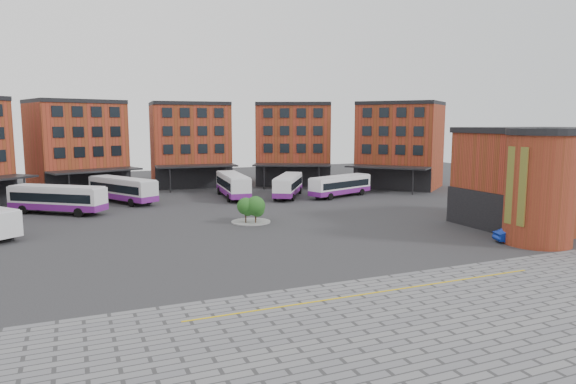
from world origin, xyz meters
name	(u,v)px	position (x,y,z in m)	size (l,w,h in m)	color
ground	(273,248)	(0.00, 0.00, 0.00)	(160.00, 160.00, 0.00)	#28282B
paving_zone	(464,339)	(2.00, -22.00, 0.01)	(50.00, 22.00, 0.02)	slate
yellow_line	(379,292)	(2.00, -14.00, 0.03)	(26.00, 0.15, 0.02)	gold
main_building	(152,148)	(-4.77, 38.25, 7.23)	(94.14, 42.48, 14.60)	maroon
east_building	(540,179)	(28.70, -3.06, 5.29)	(17.40, 15.40, 10.60)	maroon
tree_island	(253,208)	(2.08, 11.49, 1.74)	(4.40, 4.40, 3.08)	gray
bus_b	(57,199)	(-18.04, 26.30, 1.87)	(11.46, 9.68, 3.46)	white
bus_c	(122,189)	(-9.87, 32.38, 1.89)	(8.49, 12.21, 3.49)	silver
bus_d	(233,185)	(5.67, 30.93, 1.92)	(4.18, 12.81, 3.55)	silver
bus_e	(288,185)	(13.52, 28.44, 1.78)	(8.49, 11.27, 3.28)	white
bus_f	(340,185)	(20.83, 25.60, 1.72)	(11.48, 6.36, 3.18)	white
blue_car	(517,235)	(21.75, -6.85, 0.67)	(1.42, 4.06, 1.34)	#0B2595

